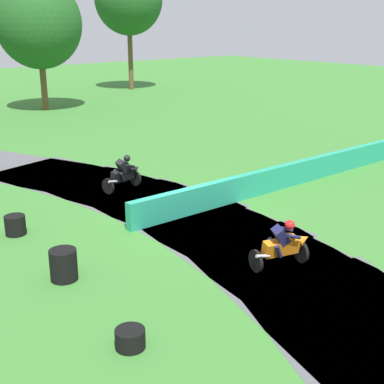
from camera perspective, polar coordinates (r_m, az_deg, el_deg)
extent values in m
plane|color=#38752D|center=(17.75, -0.72, -2.48)|extent=(120.00, 120.00, 0.00)
cube|color=#515156|center=(13.53, 12.26, -9.72)|extent=(6.09, 8.72, 0.01)
cube|color=#515156|center=(15.62, 5.41, -5.49)|extent=(5.19, 8.43, 0.01)
cube|color=#515156|center=(17.75, -0.73, -2.47)|extent=(4.21, 7.99, 0.01)
cube|color=#515156|center=(19.88, -6.39, -0.32)|extent=(4.91, 8.31, 0.01)
cube|color=#515156|center=(21.97, -11.71, 1.20)|extent=(5.83, 8.65, 0.01)
cube|color=#515156|center=(24.02, -16.77, 2.23)|extent=(6.66, 8.84, 0.01)
cube|color=#239375|center=(21.05, 10.30, 1.81)|extent=(14.78, 0.59, 0.90)
cylinder|color=black|center=(14.59, 11.63, -6.31)|extent=(0.29, 0.71, 0.71)
cylinder|color=black|center=(13.87, 6.86, -7.37)|extent=(0.29, 0.71, 0.71)
cube|color=orange|center=(14.05, 9.51, -5.85)|extent=(1.06, 0.63, 0.45)
ellipsoid|color=orange|center=(14.00, 10.31, -4.84)|extent=(0.51, 0.44, 0.29)
cone|color=orange|center=(14.35, 11.87, -4.96)|extent=(0.48, 0.43, 0.46)
cylinder|color=#B2B2B7|center=(13.72, 7.61, -6.84)|extent=(0.42, 0.20, 0.17)
cube|color=#1E1E4C|center=(13.80, 9.50, -4.61)|extent=(0.57, 0.37, 0.61)
sphere|color=red|center=(13.77, 10.46, -3.48)|extent=(0.26, 0.26, 0.26)
cylinder|color=#1E1E4C|center=(14.06, 10.09, -3.94)|extent=(0.44, 0.19, 0.24)
cylinder|color=#1E1E4C|center=(13.82, 10.88, -4.72)|extent=(0.44, 0.19, 0.24)
cylinder|color=#1E1E4C|center=(14.07, 8.52, -5.51)|extent=(0.31, 0.17, 0.42)
cylinder|color=#1E1E4C|center=(13.83, 9.29, -6.32)|extent=(0.31, 0.17, 0.42)
cylinder|color=black|center=(20.95, -6.11, 1.48)|extent=(0.20, 0.71, 0.70)
cylinder|color=black|center=(20.05, -9.00, 0.61)|extent=(0.20, 0.71, 0.70)
cube|color=black|center=(20.37, -7.45, 1.82)|extent=(1.04, 0.51, 0.45)
ellipsoid|color=black|center=(20.38, -7.01, 2.59)|extent=(0.49, 0.39, 0.29)
cone|color=black|center=(20.76, -6.04, 2.52)|extent=(0.43, 0.41, 0.46)
cylinder|color=#B2B2B7|center=(19.94, -8.51, 1.12)|extent=(0.42, 0.18, 0.17)
cube|color=black|center=(20.17, -7.52, 2.76)|extent=(0.53, 0.42, 0.61)
sphere|color=black|center=(20.20, -6.99, 3.62)|extent=(0.26, 0.26, 0.26)
cylinder|color=black|center=(20.46, -7.27, 3.16)|extent=(0.43, 0.19, 0.24)
cylinder|color=black|center=(20.22, -6.59, 2.81)|extent=(0.43, 0.19, 0.24)
cylinder|color=black|center=(20.36, -8.16, 1.94)|extent=(0.27, 0.21, 0.42)
cylinder|color=black|center=(20.13, -7.48, 1.58)|extent=(0.27, 0.21, 0.42)
cylinder|color=black|center=(11.02, -6.63, -15.79)|extent=(0.61, 0.61, 0.20)
cylinder|color=black|center=(10.91, -6.67, -14.91)|extent=(0.61, 0.61, 0.20)
cylinder|color=black|center=(13.84, -13.53, -8.72)|extent=(0.69, 0.69, 0.20)
cylinder|color=black|center=(13.75, -13.59, -7.98)|extent=(0.69, 0.69, 0.20)
cylinder|color=black|center=(13.67, -13.66, -7.22)|extent=(0.69, 0.69, 0.20)
cylinder|color=black|center=(13.59, -13.72, -6.46)|extent=(0.69, 0.69, 0.20)
cylinder|color=black|center=(17.01, -18.38, -4.02)|extent=(0.62, 0.62, 0.20)
cylinder|color=black|center=(16.94, -18.44, -3.39)|extent=(0.62, 0.62, 0.20)
cylinder|color=black|center=(16.87, -18.51, -2.76)|extent=(0.62, 0.62, 0.20)
cone|color=orange|center=(21.45, 8.94, 1.55)|extent=(0.28, 0.28, 0.44)
cylinder|color=brown|center=(50.96, -6.61, 13.94)|extent=(0.44, 0.44, 5.47)
cylinder|color=brown|center=(40.23, -15.61, 10.95)|extent=(0.44, 0.44, 3.48)
ellipsoid|color=#1E511E|center=(39.99, -16.14, 17.00)|extent=(5.93, 5.93, 6.23)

